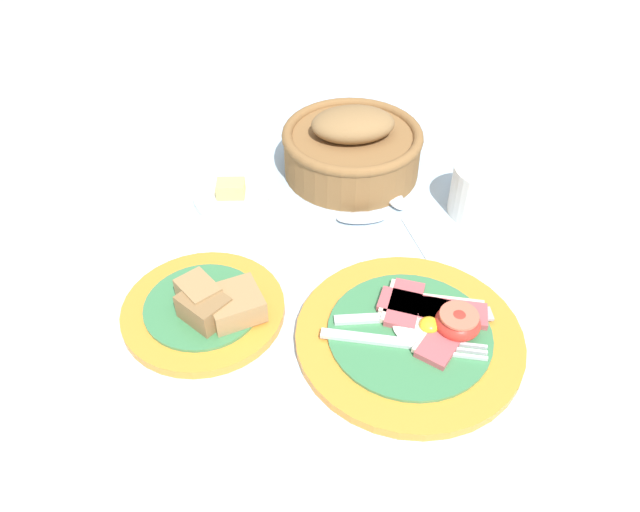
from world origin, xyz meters
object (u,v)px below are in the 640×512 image
at_px(teaspoon_near_cup, 340,219).
at_px(breakfast_plate, 415,333).
at_px(bread_basket, 352,147).
at_px(butter_dish, 232,196).
at_px(teaspoon_by_saucer, 400,207).
at_px(bread_plate, 207,307).
at_px(sugar_cup, 484,189).

bearing_deg(teaspoon_near_cup, breakfast_plate, -73.78).
height_order(bread_basket, butter_dish, bread_basket).
height_order(breakfast_plate, butter_dish, breakfast_plate).
bearing_deg(teaspoon_near_cup, teaspoon_by_saucer, 13.12).
distance_m(bread_basket, teaspoon_by_saucer, 0.12).
bearing_deg(bread_plate, bread_basket, 69.40).
bearing_deg(teaspoon_by_saucer, breakfast_plate, 162.48).
bearing_deg(bread_plate, teaspoon_near_cup, 58.21).
bearing_deg(teaspoon_by_saucer, bread_basket, 18.18).
distance_m(sugar_cup, teaspoon_near_cup, 0.21).
height_order(bread_basket, teaspoon_near_cup, bread_basket).
xyz_separation_m(breakfast_plate, bread_plate, (-0.24, -0.01, 0.00)).
bearing_deg(teaspoon_near_cup, sugar_cup, 2.64).
bearing_deg(sugar_cup, teaspoon_by_saucer, -170.96).
height_order(sugar_cup, butter_dish, sugar_cup).
height_order(bread_plate, butter_dish, bread_plate).
xyz_separation_m(sugar_cup, butter_dish, (-0.36, -0.04, -0.03)).
height_order(breakfast_plate, bread_plate, bread_plate).
xyz_separation_m(bread_basket, butter_dish, (-0.16, -0.11, -0.04)).
xyz_separation_m(bread_basket, teaspoon_by_saucer, (0.08, -0.08, -0.04)).
xyz_separation_m(bread_plate, teaspoon_by_saucer, (0.21, 0.25, -0.01)).
distance_m(sugar_cup, butter_dish, 0.36).
height_order(sugar_cup, teaspoon_by_saucer, sugar_cup).
bearing_deg(butter_dish, sugar_cup, 6.35).
bearing_deg(butter_dish, breakfast_plate, -37.71).
bearing_deg(teaspoon_near_cup, bread_basket, 76.51).
xyz_separation_m(bread_basket, teaspoon_near_cup, (0.00, -0.13, -0.04)).
distance_m(breakfast_plate, bread_plate, 0.24).
distance_m(breakfast_plate, bread_basket, 0.35).
distance_m(breakfast_plate, butter_dish, 0.36).
bearing_deg(butter_dish, bread_basket, 33.24).
bearing_deg(bread_plate, breakfast_plate, 1.78).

